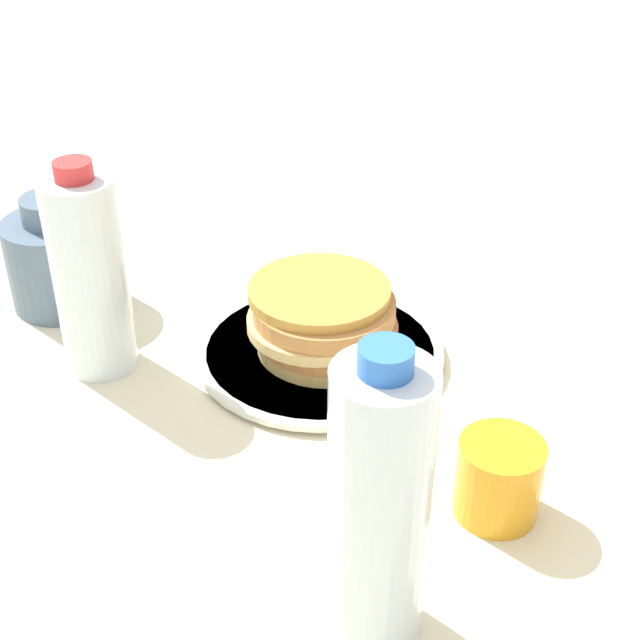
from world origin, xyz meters
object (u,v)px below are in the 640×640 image
cream_jug (59,258)px  water_bottle_mid (90,275)px  plate (320,352)px  water_bottle_near (379,508)px  juice_glass (499,479)px  pancake_stack (324,320)px

cream_jug → water_bottle_mid: (0.04, 0.14, 0.05)m
plate → cream_jug: cream_jug is taller
water_bottle_near → water_bottle_mid: water_bottle_near is taller
juice_glass → water_bottle_mid: size_ratio=0.32×
water_bottle_mid → plate: bearing=137.9°
pancake_stack → water_bottle_mid: 0.24m
cream_jug → water_bottle_mid: 0.15m
water_bottle_mid → water_bottle_near: bearing=84.2°
plate → water_bottle_mid: (0.17, -0.15, 0.10)m
water_bottle_near → juice_glass: bearing=-177.6°
pancake_stack → juice_glass: bearing=78.0°
water_bottle_near → plate: bearing=-128.1°
cream_jug → water_bottle_near: bearing=81.7°
juice_glass → water_bottle_mid: water_bottle_mid is taller
plate → pancake_stack: size_ratio=1.65×
cream_jug → water_bottle_near: size_ratio=0.53×
pancake_stack → water_bottle_near: 0.35m
cream_jug → juice_glass: bearing=98.0°
water_bottle_near → cream_jug: bearing=-98.3°
plate → cream_jug: size_ratio=1.98×
juice_glass → cream_jug: bearing=-82.0°
juice_glass → cream_jug: (0.08, -0.55, 0.02)m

